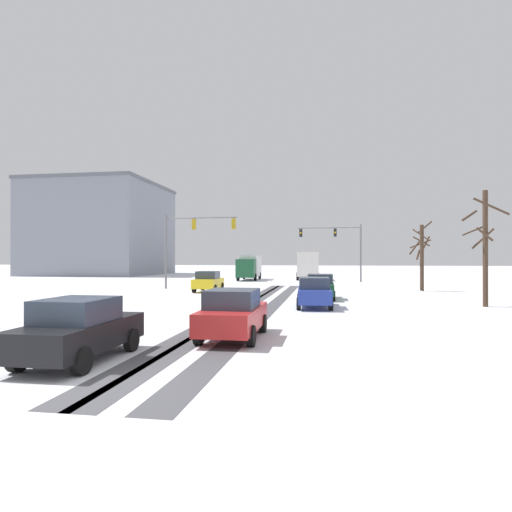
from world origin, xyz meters
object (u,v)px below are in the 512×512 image
object	(u,v)px
box_truck_delivery	(249,266)
bare_tree_sidewalk_mid	(484,243)
traffic_signal_near_left	(191,235)
bare_tree_sidewalk_far	(422,254)
car_blue_third	(314,292)
traffic_signal_far_right	(338,240)
bus_oncoming	(307,263)
car_dark_green_second	(320,286)
car_red_fourth	(233,314)
car_yellow_cab_lead	(208,281)
car_black_fifth	(79,329)
office_building_far_left_block	(102,229)

from	to	relation	value
box_truck_delivery	bare_tree_sidewalk_mid	distance (m)	32.09
traffic_signal_near_left	bare_tree_sidewalk_far	world-z (taller)	traffic_signal_near_left
car_blue_third	traffic_signal_near_left	bearing A→B (deg)	130.97
traffic_signal_far_right	bare_tree_sidewalk_mid	world-z (taller)	traffic_signal_far_right
bus_oncoming	traffic_signal_far_right	bearing A→B (deg)	-57.22
traffic_signal_far_right	car_blue_third	bearing A→B (deg)	-94.34
car_dark_green_second	car_red_fourth	size ratio (longest dim) A/B	1.00
bare_tree_sidewalk_far	car_blue_third	bearing A→B (deg)	-122.19
traffic_signal_near_left	bare_tree_sidewalk_far	xyz separation A→B (m)	(19.09, 0.59, -1.69)
car_blue_third	bus_oncoming	world-z (taller)	bus_oncoming
car_yellow_cab_lead	bare_tree_sidewalk_mid	world-z (taller)	bare_tree_sidewalk_mid
car_yellow_cab_lead	bare_tree_sidewalk_far	world-z (taller)	bare_tree_sidewalk_far
car_dark_green_second	car_black_fifth	bearing A→B (deg)	-108.23
traffic_signal_near_left	car_blue_third	xyz separation A→B (m)	(10.86, -12.50, -3.85)
traffic_signal_far_right	bare_tree_sidewalk_mid	bearing A→B (deg)	-73.87
car_red_fourth	office_building_far_left_block	xyz separation A→B (m)	(-32.97, 51.83, 6.54)
car_red_fourth	bare_tree_sidewalk_far	bearing A→B (deg)	64.71
car_yellow_cab_lead	car_red_fourth	world-z (taller)	same
car_yellow_cab_lead	car_red_fourth	distance (m)	20.31
car_black_fifth	bus_oncoming	size ratio (longest dim) A/B	0.37
car_yellow_cab_lead	car_blue_third	distance (m)	13.10
traffic_signal_near_left	car_blue_third	world-z (taller)	traffic_signal_near_left
car_dark_green_second	bus_oncoming	world-z (taller)	bus_oncoming
traffic_signal_near_left	car_yellow_cab_lead	bearing A→B (deg)	-48.57
car_black_fifth	bus_oncoming	distance (m)	45.68
car_dark_green_second	car_red_fourth	world-z (taller)	same
car_blue_third	box_truck_delivery	size ratio (longest dim) A/B	0.56
traffic_signal_far_right	box_truck_delivery	distance (m)	11.18
traffic_signal_near_left	car_yellow_cab_lead	world-z (taller)	traffic_signal_near_left
car_dark_green_second	car_red_fourth	distance (m)	14.58
traffic_signal_near_left	bus_oncoming	xyz separation A→B (m)	(9.19, 19.84, -2.67)
traffic_signal_near_left	car_red_fourth	xyz separation A→B (m)	(8.45, -21.95, -3.85)
traffic_signal_far_right	car_red_fourth	distance (m)	36.55
car_yellow_cab_lead	car_blue_third	world-z (taller)	same
car_blue_third	bus_oncoming	bearing A→B (deg)	92.94
traffic_signal_far_right	car_yellow_cab_lead	world-z (taller)	traffic_signal_far_right
bare_tree_sidewalk_mid	bus_oncoming	bearing A→B (deg)	109.59
car_dark_green_second	box_truck_delivery	size ratio (longest dim) A/B	0.55
traffic_signal_far_right	car_red_fourth	bearing A→B (deg)	-97.00
box_truck_delivery	bare_tree_sidewalk_mid	world-z (taller)	bare_tree_sidewalk_mid
car_dark_green_second	car_blue_third	size ratio (longest dim) A/B	0.98
traffic_signal_near_left	car_blue_third	distance (m)	17.00
car_dark_green_second	traffic_signal_near_left	bearing A→B (deg)	145.64
car_red_fourth	bare_tree_sidewalk_mid	world-z (taller)	bare_tree_sidewalk_mid
car_red_fourth	traffic_signal_far_right	bearing A→B (deg)	83.00
box_truck_delivery	car_dark_green_second	bearing A→B (deg)	-69.56
bare_tree_sidewalk_mid	office_building_far_left_block	xyz separation A→B (m)	(-44.55, 40.49, 3.91)
car_blue_third	car_black_fifth	size ratio (longest dim) A/B	1.02
car_yellow_cab_lead	office_building_far_left_block	world-z (taller)	office_building_far_left_block
car_black_fifth	car_dark_green_second	bearing A→B (deg)	71.77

